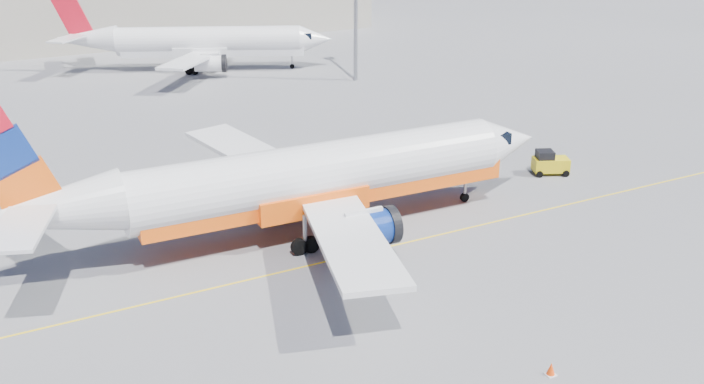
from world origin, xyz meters
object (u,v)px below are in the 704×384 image
gse_tug (550,163)px  traffic_cone (551,369)px  main_jet (303,179)px  second_jet (200,42)px

gse_tug → traffic_cone: 25.75m
main_jet → second_jet: bearing=81.5°
second_jet → traffic_cone: size_ratio=49.75×
second_jet → traffic_cone: second_jet is taller
second_jet → gse_tug: size_ratio=10.54×
main_jet → traffic_cone: bearing=-78.0°
second_jet → gse_tug: second_jet is taller
second_jet → gse_tug: (11.90, -44.64, -2.25)m
main_jet → gse_tug: main_jet is taller
traffic_cone → main_jet: bearing=100.3°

